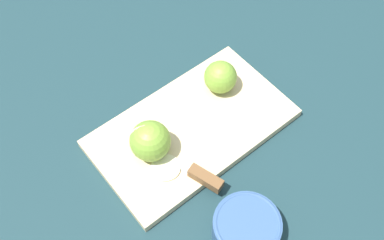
% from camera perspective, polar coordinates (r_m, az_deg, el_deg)
% --- Properties ---
extents(ground_plane, '(4.00, 4.00, 0.00)m').
position_cam_1_polar(ground_plane, '(0.92, 0.00, -1.34)').
color(ground_plane, '#193338').
extents(cutting_board, '(0.43, 0.28, 0.02)m').
position_cam_1_polar(cutting_board, '(0.91, 0.00, -1.02)').
color(cutting_board, '#D1B789').
rests_on(cutting_board, ground_plane).
extents(apple_half_left, '(0.07, 0.07, 0.07)m').
position_cam_1_polar(apple_half_left, '(0.93, 3.65, 5.46)').
color(apple_half_left, olive).
rests_on(apple_half_left, cutting_board).
extents(apple_half_right, '(0.08, 0.08, 0.08)m').
position_cam_1_polar(apple_half_right, '(0.84, -5.32, -2.65)').
color(apple_half_right, olive).
rests_on(apple_half_right, cutting_board).
extents(knife, '(0.08, 0.15, 0.02)m').
position_cam_1_polar(knife, '(0.84, 1.26, -7.16)').
color(knife, silver).
rests_on(knife, cutting_board).
extents(apple_slice, '(0.06, 0.06, 0.00)m').
position_cam_1_polar(apple_slice, '(0.85, -3.37, -6.08)').
color(apple_slice, beige).
rests_on(apple_slice, cutting_board).
extents(bowl, '(0.12, 0.12, 0.05)m').
position_cam_1_polar(bowl, '(0.80, 6.91, -13.43)').
color(bowl, '#33517F').
rests_on(bowl, ground_plane).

